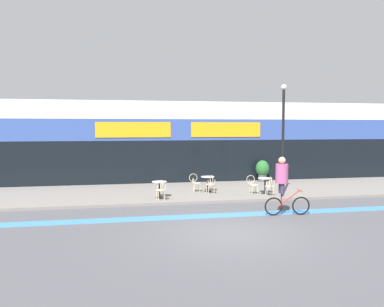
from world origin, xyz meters
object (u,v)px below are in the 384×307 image
bistro_table_2 (265,183)px  cafe_chair_1_side (195,181)px  bistro_table_0 (159,186)px  cafe_chair_2_side (252,183)px  cafe_chair_1_near (211,183)px  cafe_chair_0_near (161,188)px  bistro_table_1 (208,181)px  cyclist_0 (283,181)px  planter_pot (262,170)px  cafe_chair_2_near (270,185)px  lamp_post (283,132)px

bistro_table_2 → cafe_chair_1_side: size_ratio=0.82×
bistro_table_0 → cafe_chair_2_side: (4.39, 0.11, -0.00)m
cafe_chair_1_near → cafe_chair_2_side: size_ratio=1.00×
cafe_chair_0_near → bistro_table_1: bearing=-62.2°
bistro_table_1 → cyclist_0: size_ratio=0.34×
bistro_table_2 → cafe_chair_0_near: cafe_chair_0_near is taller
planter_pot → bistro_table_2: bearing=-109.5°
cafe_chair_2_near → planter_pot: planter_pot is taller
cafe_chair_1_near → cyclist_0: cyclist_0 is taller
cyclist_0 → cafe_chair_0_near: bearing=148.5°
planter_pot → lamp_post: lamp_post is taller
cafe_chair_1_side → cafe_chair_2_near: bearing=-25.6°
bistro_table_0 → bistro_table_1: (2.48, 1.16, 0.01)m
bistro_table_0 → cafe_chair_2_side: bearing=1.5°
bistro_table_1 → cyclist_0: cyclist_0 is taller
cafe_chair_0_near → cafe_chair_2_side: bearing=-88.5°
bistro_table_2 → cafe_chair_2_near: cafe_chair_2_near is taller
cafe_chair_0_near → cafe_chair_1_near: size_ratio=1.00×
cafe_chair_2_side → cafe_chair_2_near: bearing=-48.1°
cafe_chair_1_side → lamp_post: bearing=-24.0°
bistro_table_0 → cafe_chair_0_near: cafe_chair_0_near is taller
lamp_post → cyclist_0: 3.72m
cafe_chair_2_side → planter_pot: 4.24m
bistro_table_1 → cafe_chair_0_near: (-2.46, -1.78, -0.01)m
bistro_table_1 → cafe_chair_2_near: size_ratio=0.82×
bistro_table_2 → cyclist_0: bearing=-102.0°
cafe_chair_2_side → cafe_chair_1_near: bearing=164.8°
lamp_post → bistro_table_1: bearing=149.3°
bistro_table_2 → cafe_chair_2_side: (-0.63, -0.00, -0.01)m
planter_pot → lamp_post: size_ratio=0.24×
cafe_chair_2_side → cyclist_0: cyclist_0 is taller
cafe_chair_0_near → cafe_chair_2_side: (4.38, 0.74, 0.00)m
cafe_chair_2_near → cafe_chair_2_side: (-0.61, 0.62, 0.00)m
bistro_table_0 → bistro_table_2: 5.02m
cafe_chair_1_near → cafe_chair_0_near: bearing=109.0°
bistro_table_1 → cafe_chair_1_near: size_ratio=0.82×
bistro_table_1 → cafe_chair_1_side: 0.63m
cafe_chair_0_near → cafe_chair_2_near: (5.00, 0.12, 0.00)m
cafe_chair_0_near → cyclist_0: bearing=-133.9°
bistro_table_1 → cafe_chair_2_side: bearing=-28.6°
bistro_table_0 → lamp_post: bearing=-6.8°
cafe_chair_2_near → planter_pot: (1.34, 4.38, 0.16)m
bistro_table_1 → cafe_chair_2_side: (1.92, -1.05, -0.01)m
cafe_chair_1_near → cafe_chair_2_near: 2.73m
bistro_table_2 → cafe_chair_2_side: bearing=-179.7°
cafe_chair_2_near → cafe_chair_2_side: size_ratio=1.00×
bistro_table_0 → cafe_chair_1_side: cafe_chair_1_side is taller
planter_pot → bistro_table_0: bearing=-148.6°
cafe_chair_2_side → lamp_post: size_ratio=0.18×
bistro_table_2 → cafe_chair_1_near: bearing=170.6°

